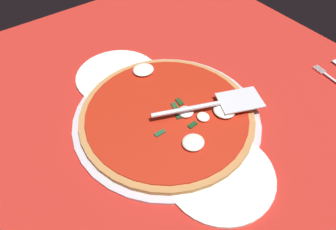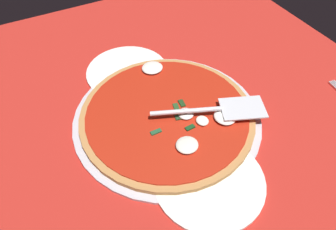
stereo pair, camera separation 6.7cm
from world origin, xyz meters
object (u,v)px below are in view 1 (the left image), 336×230
pizza_server (216,104)px  dinner_plate_left (118,76)px  dinner_plate_right (220,175)px  pizza (169,115)px

pizza_server → dinner_plate_left: bearing=135.4°
dinner_plate_right → pizza_server: bearing=142.2°
pizza_server → dinner_plate_right: bearing=-105.9°
dinner_plate_left → pizza_server: pizza_server is taller
dinner_plate_right → pizza: 16.87cm
dinner_plate_left → pizza: size_ratio=0.54×
dinner_plate_left → pizza_server: size_ratio=0.85×
dinner_plate_right → pizza_server: pizza_server is taller
dinner_plate_left → dinner_plate_right: same height
dinner_plate_left → pizza_server: (23.69, 10.29, 3.36)cm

